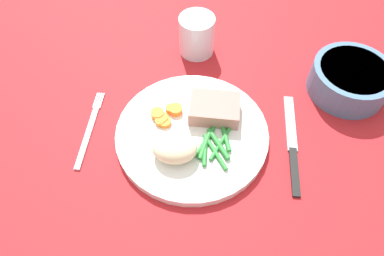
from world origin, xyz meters
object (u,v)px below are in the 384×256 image
fork (90,129)px  water_glass (197,37)px  salad_bowl (350,78)px  dinner_plate (192,134)px  knife (292,145)px  meat_portion (214,109)px

fork → water_glass: 28.39cm
fork → salad_bowl: bearing=17.3°
dinner_plate → fork: 18.36cm
dinner_plate → knife: dinner_plate is taller
fork → dinner_plate: bearing=1.6°
dinner_plate → knife: (17.46, -0.29, -0.60)cm
dinner_plate → water_glass: size_ratio=3.25×
meat_portion → knife: size_ratio=0.42×
dinner_plate → fork: (-18.34, -0.26, -0.60)cm
water_glass → salad_bowl: 30.78cm
meat_portion → knife: (13.88, -4.46, -2.87)cm
dinner_plate → meat_portion: bearing=49.4°
meat_portion → salad_bowl: salad_bowl is taller
dinner_plate → knife: 17.47cm
dinner_plate → salad_bowl: (28.49, 13.62, 2.43)cm
dinner_plate → meat_portion: 5.95cm
fork → knife: knife is taller
salad_bowl → meat_portion: bearing=-159.2°
dinner_plate → fork: dinner_plate is taller
salad_bowl → knife: bearing=-128.4°
knife → salad_bowl: salad_bowl is taller
meat_portion → dinner_plate: bearing=-130.6°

